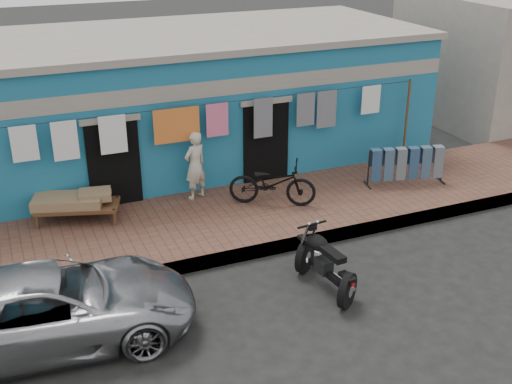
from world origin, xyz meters
The scene contains 14 objects.
ground centered at (0.00, 0.00, 0.00)m, with size 80.00×80.00×0.00m, color black.
sidewalk centered at (0.00, 3.00, 0.12)m, with size 28.00×3.00×0.25m, color brown.
curb centered at (0.00, 1.55, 0.12)m, with size 28.00×0.10×0.25m, color gray.
building centered at (0.00, 6.99, 1.69)m, with size 12.20×5.20×3.36m.
clothesline centered at (-0.11, 4.25, 1.81)m, with size 10.06×0.06×2.10m.
car centered at (-4.04, 0.39, 0.62)m, with size 2.01×4.42×1.25m, color #A7A7AB.
seated_person centered at (-0.53, 4.12, 1.01)m, with size 0.55×0.36×1.52m, color beige.
bicycle centered at (0.87, 3.16, 0.85)m, with size 0.65×1.85×1.20m, color black.
motorcycle centered at (0.49, 0.09, 0.53)m, with size 0.73×1.68×1.06m, color black, non-canonical shape.
charpoy centered at (-3.09, 4.00, 0.54)m, with size 1.90×1.31×0.58m, color brown, non-canonical shape.
jeans_rack centered at (4.18, 3.00, 0.70)m, with size 1.91×0.83×0.90m, color black, non-canonical shape.
litter_a centered at (0.66, 0.92, 0.04)m, with size 0.19×0.15×0.08m, color silver.
litter_b centered at (0.95, 1.20, 0.04)m, with size 0.15×0.11×0.08m, color silver.
litter_c centered at (0.75, 0.70, 0.04)m, with size 0.19×0.15×0.08m, color silver.
Camera 1 is at (-4.38, -8.28, 6.07)m, focal length 45.00 mm.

